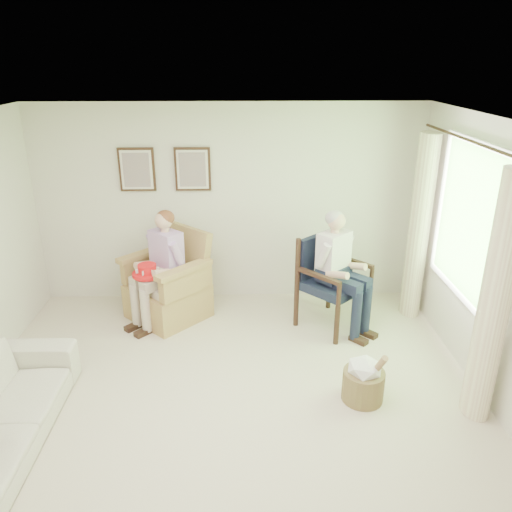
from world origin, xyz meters
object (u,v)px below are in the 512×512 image
object	(u,v)px
wicker_armchair	(168,290)
wood_armchair	(333,277)
hatbox	(364,379)
person_dark	(337,263)
person_wicker	(164,260)
red_hat	(147,271)

from	to	relation	value
wicker_armchair	wood_armchair	distance (m)	2.08
wood_armchair	wicker_armchair	bearing A→B (deg)	130.87
wood_armchair	hatbox	world-z (taller)	wood_armchair
person_dark	hatbox	size ratio (longest dim) A/B	2.44
wood_armchair	hatbox	bearing A→B (deg)	-131.39
person_wicker	person_dark	world-z (taller)	person_dark
red_hat	wicker_armchair	bearing A→B (deg)	56.93
wood_armchair	person_wicker	size ratio (longest dim) A/B	0.80
person_wicker	red_hat	distance (m)	0.24
wood_armchair	person_dark	bearing A→B (deg)	-133.36
person_wicker	hatbox	distance (m)	2.72
person_dark	red_hat	bearing A→B (deg)	133.76
person_wicker	red_hat	world-z (taller)	person_wicker
wood_armchair	person_dark	distance (m)	0.31
person_dark	red_hat	xyz separation A→B (m)	(-2.23, 0.11, -0.13)
person_dark	hatbox	xyz separation A→B (m)	(0.05, -1.38, -0.63)
wood_armchair	red_hat	bearing A→B (deg)	138.43
person_wicker	red_hat	bearing A→B (deg)	-100.32
wicker_armchair	person_dark	xyz separation A→B (m)	(2.05, -0.39, 0.51)
wicker_armchair	hatbox	xyz separation A→B (m)	(2.11, -1.76, -0.12)
person_dark	red_hat	size ratio (longest dim) A/B	4.02
wood_armchair	person_wicker	distance (m)	2.06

